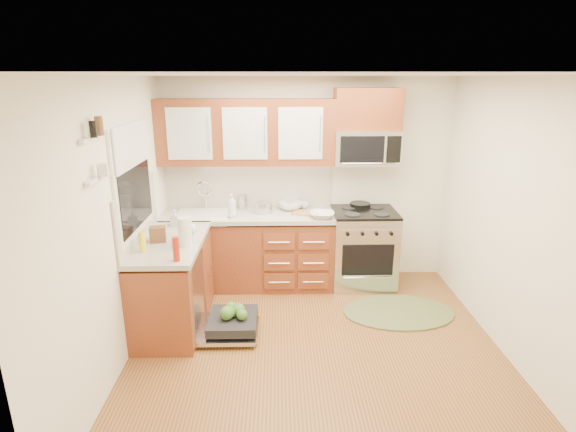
{
  "coord_description": "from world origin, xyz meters",
  "views": [
    {
      "loc": [
        -0.35,
        -3.7,
        2.48
      ],
      "look_at": [
        -0.25,
        0.85,
        1.07
      ],
      "focal_mm": 28.0,
      "sensor_mm": 36.0,
      "label": 1
    }
  ],
  "objects_px": {
    "microwave": "(366,147)",
    "bowl_b": "(291,206)",
    "rug": "(398,312)",
    "skillet": "(360,205)",
    "paper_towel_roll": "(185,232)",
    "bowl_a": "(322,215)",
    "range": "(363,248)",
    "sink": "(204,224)",
    "stock_pot": "(263,208)",
    "cup": "(304,205)",
    "upper_cabinets": "(246,132)",
    "dishwasher": "(229,325)",
    "cutting_board": "(306,213)"
  },
  "relations": [
    {
      "from": "stock_pot",
      "to": "upper_cabinets",
      "type": "bearing_deg",
      "value": 147.48
    },
    {
      "from": "paper_towel_roll",
      "to": "bowl_a",
      "type": "bearing_deg",
      "value": 32.01
    },
    {
      "from": "sink",
      "to": "bowl_a",
      "type": "relative_size",
      "value": 2.21
    },
    {
      "from": "bowl_b",
      "to": "stock_pot",
      "type": "bearing_deg",
      "value": -156.96
    },
    {
      "from": "sink",
      "to": "paper_towel_roll",
      "type": "distance_m",
      "value": 1.08
    },
    {
      "from": "stock_pot",
      "to": "bowl_a",
      "type": "bearing_deg",
      "value": -16.72
    },
    {
      "from": "range",
      "to": "cup",
      "type": "height_order",
      "value": "cup"
    },
    {
      "from": "microwave",
      "to": "stock_pot",
      "type": "distance_m",
      "value": 1.42
    },
    {
      "from": "cutting_board",
      "to": "bowl_b",
      "type": "height_order",
      "value": "bowl_b"
    },
    {
      "from": "paper_towel_roll",
      "to": "sink",
      "type": "bearing_deg",
      "value": 90.0
    },
    {
      "from": "paper_towel_roll",
      "to": "bowl_b",
      "type": "bearing_deg",
      "value": 49.56
    },
    {
      "from": "range",
      "to": "sink",
      "type": "xyz_separation_m",
      "value": [
        -1.93,
        -0.01,
        0.33
      ]
    },
    {
      "from": "microwave",
      "to": "cup",
      "type": "xyz_separation_m",
      "value": [
        -0.71,
        0.1,
        -0.73
      ]
    },
    {
      "from": "bowl_a",
      "to": "dishwasher",
      "type": "bearing_deg",
      "value": -136.75
    },
    {
      "from": "upper_cabinets",
      "to": "dishwasher",
      "type": "distance_m",
      "value": 2.19
    },
    {
      "from": "paper_towel_roll",
      "to": "bowl_a",
      "type": "height_order",
      "value": "paper_towel_roll"
    },
    {
      "from": "bowl_a",
      "to": "bowl_b",
      "type": "distance_m",
      "value": 0.5
    },
    {
      "from": "range",
      "to": "microwave",
      "type": "xyz_separation_m",
      "value": [
        0.0,
        0.12,
        1.23
      ]
    },
    {
      "from": "rug",
      "to": "stock_pot",
      "type": "relative_size",
      "value": 5.63
    },
    {
      "from": "range",
      "to": "cup",
      "type": "xyz_separation_m",
      "value": [
        -0.71,
        0.22,
        0.5
      ]
    },
    {
      "from": "sink",
      "to": "stock_pot",
      "type": "distance_m",
      "value": 0.74
    },
    {
      "from": "range",
      "to": "bowl_b",
      "type": "height_order",
      "value": "bowl_b"
    },
    {
      "from": "rug",
      "to": "bowl_a",
      "type": "height_order",
      "value": "bowl_a"
    },
    {
      "from": "range",
      "to": "stock_pot",
      "type": "distance_m",
      "value": 1.33
    },
    {
      "from": "skillet",
      "to": "microwave",
      "type": "bearing_deg",
      "value": -71.49
    },
    {
      "from": "cutting_board",
      "to": "bowl_a",
      "type": "height_order",
      "value": "bowl_a"
    },
    {
      "from": "dishwasher",
      "to": "rug",
      "type": "bearing_deg",
      "value": 11.71
    },
    {
      "from": "skillet",
      "to": "cup",
      "type": "distance_m",
      "value": 0.69
    },
    {
      "from": "sink",
      "to": "rug",
      "type": "bearing_deg",
      "value": -18.59
    },
    {
      "from": "range",
      "to": "sink",
      "type": "distance_m",
      "value": 1.96
    },
    {
      "from": "dishwasher",
      "to": "stock_pot",
      "type": "xyz_separation_m",
      "value": [
        0.32,
        1.16,
        0.89
      ]
    },
    {
      "from": "paper_towel_roll",
      "to": "cup",
      "type": "height_order",
      "value": "paper_towel_roll"
    },
    {
      "from": "cup",
      "to": "dishwasher",
      "type": "bearing_deg",
      "value": -121.49
    },
    {
      "from": "upper_cabinets",
      "to": "paper_towel_roll",
      "type": "relative_size",
      "value": 7.18
    },
    {
      "from": "cup",
      "to": "microwave",
      "type": "bearing_deg",
      "value": -7.98
    },
    {
      "from": "bowl_b",
      "to": "microwave",
      "type": "bearing_deg",
      "value": -3.23
    },
    {
      "from": "rug",
      "to": "bowl_b",
      "type": "relative_size",
      "value": 4.17
    },
    {
      "from": "paper_towel_roll",
      "to": "skillet",
      "type": "bearing_deg",
      "value": 33.15
    },
    {
      "from": "rug",
      "to": "stock_pot",
      "type": "height_order",
      "value": "stock_pot"
    },
    {
      "from": "cup",
      "to": "sink",
      "type": "bearing_deg",
      "value": -169.3
    },
    {
      "from": "range",
      "to": "sink",
      "type": "bearing_deg",
      "value": -179.7
    },
    {
      "from": "rug",
      "to": "paper_towel_roll",
      "type": "bearing_deg",
      "value": -172.2
    },
    {
      "from": "microwave",
      "to": "stock_pot",
      "type": "height_order",
      "value": "microwave"
    },
    {
      "from": "rug",
      "to": "skillet",
      "type": "relative_size",
      "value": 4.83
    },
    {
      "from": "stock_pot",
      "to": "paper_towel_roll",
      "type": "distance_m",
      "value": 1.3
    },
    {
      "from": "microwave",
      "to": "sink",
      "type": "height_order",
      "value": "microwave"
    },
    {
      "from": "dishwasher",
      "to": "cup",
      "type": "height_order",
      "value": "cup"
    },
    {
      "from": "sink",
      "to": "bowl_b",
      "type": "distance_m",
      "value": 1.07
    },
    {
      "from": "dishwasher",
      "to": "microwave",
      "type": "bearing_deg",
      "value": 39.07
    },
    {
      "from": "microwave",
      "to": "bowl_b",
      "type": "height_order",
      "value": "microwave"
    }
  ]
}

